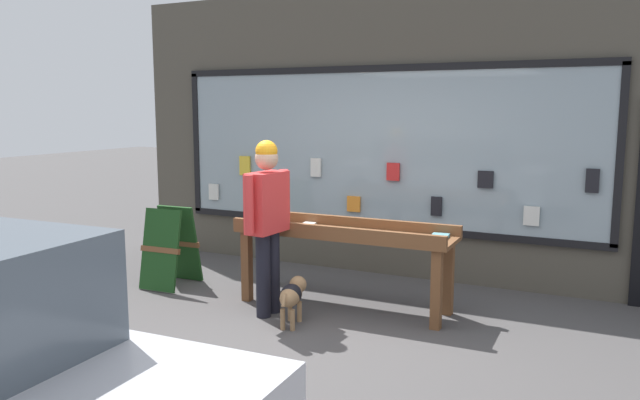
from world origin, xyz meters
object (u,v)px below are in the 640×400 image
Objects in this scene: person_browsing at (267,214)px; small_dog at (292,294)px; display_table_main at (344,240)px; sandwich_board_sign at (171,246)px.

person_browsing reaches higher than small_dog.
person_browsing is at bearing -137.26° from display_table_main.
small_dog is at bearing -109.16° from person_browsing.
display_table_main is at bearing 1.37° from sandwich_board_sign.
display_table_main is 2.49× the size of sandwich_board_sign.
display_table_main reaches higher than small_dog.
sandwich_board_sign reaches higher than display_table_main.
person_browsing is 1.64m from sandwich_board_sign.
person_browsing is 0.80m from small_dog.
person_browsing is at bearing 53.87° from small_dog.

